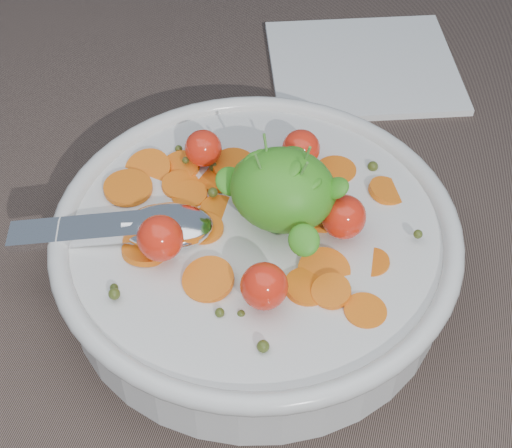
# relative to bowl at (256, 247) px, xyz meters

# --- Properties ---
(ground) EXTENTS (6.00, 6.00, 0.00)m
(ground) POSITION_rel_bowl_xyz_m (-0.02, -0.01, -0.03)
(ground) COLOR brown
(ground) RESTS_ON ground
(bowl) EXTENTS (0.28, 0.26, 0.11)m
(bowl) POSITION_rel_bowl_xyz_m (0.00, 0.00, 0.00)
(bowl) COLOR silver
(bowl) RESTS_ON ground
(napkin) EXTENTS (0.20, 0.18, 0.01)m
(napkin) POSITION_rel_bowl_xyz_m (0.03, 0.25, -0.03)
(napkin) COLOR white
(napkin) RESTS_ON ground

